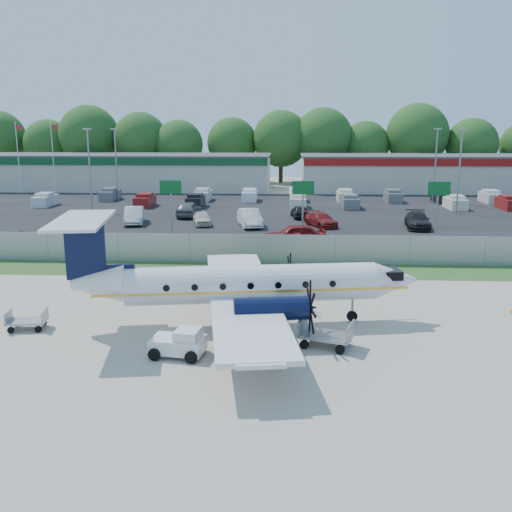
{
  "coord_description": "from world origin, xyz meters",
  "views": [
    {
      "loc": [
        1.58,
        -24.11,
        9.08
      ],
      "look_at": [
        0.0,
        6.0,
        2.3
      ],
      "focal_mm": 40.0,
      "sensor_mm": 36.0,
      "label": 1
    }
  ],
  "objects_px": {
    "baggage_cart_far": "(326,335)",
    "baggage_cart_near": "(27,321)",
    "pushback_tug": "(180,343)",
    "aircraft": "(244,284)"
  },
  "relations": [
    {
      "from": "baggage_cart_far",
      "to": "baggage_cart_near",
      "type": "bearing_deg",
      "value": 174.1
    },
    {
      "from": "pushback_tug",
      "to": "baggage_cart_far",
      "type": "xyz_separation_m",
      "value": [
        5.99,
        1.32,
        -0.02
      ]
    },
    {
      "from": "pushback_tug",
      "to": "baggage_cart_far",
      "type": "distance_m",
      "value": 6.13
    },
    {
      "from": "baggage_cart_near",
      "to": "aircraft",
      "type": "bearing_deg",
      "value": 6.58
    },
    {
      "from": "baggage_cart_near",
      "to": "baggage_cart_far",
      "type": "height_order",
      "value": "baggage_cart_far"
    },
    {
      "from": "aircraft",
      "to": "baggage_cart_near",
      "type": "xyz_separation_m",
      "value": [
        -9.95,
        -1.15,
        -1.58
      ]
    },
    {
      "from": "aircraft",
      "to": "baggage_cart_far",
      "type": "distance_m",
      "value": 4.7
    },
    {
      "from": "aircraft",
      "to": "baggage_cart_far",
      "type": "relative_size",
      "value": 6.76
    },
    {
      "from": "aircraft",
      "to": "baggage_cart_far",
      "type": "bearing_deg",
      "value": -34.89
    },
    {
      "from": "baggage_cart_far",
      "to": "pushback_tug",
      "type": "bearing_deg",
      "value": -167.59
    }
  ]
}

